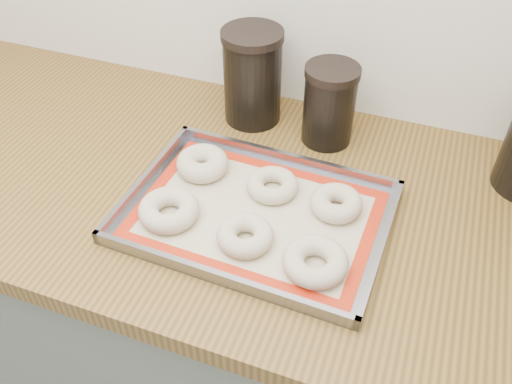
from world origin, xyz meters
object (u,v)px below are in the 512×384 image
at_px(bagel_front_right, 315,262).
at_px(bagel_back_right, 336,203).
at_px(bagel_front_left, 169,210).
at_px(bagel_back_mid, 272,185).
at_px(bagel_back_left, 202,163).
at_px(canister_mid, 329,105).
at_px(baking_tray, 256,214).
at_px(canister_left, 253,76).
at_px(bagel_front_mid, 245,235).

bearing_deg(bagel_front_right, bagel_back_right, 90.54).
bearing_deg(bagel_front_left, bagel_back_mid, 40.42).
bearing_deg(bagel_back_left, bagel_back_right, -3.50).
distance_m(bagel_front_right, canister_mid, 0.36).
bearing_deg(baking_tray, bagel_front_right, -32.16).
distance_m(baking_tray, bagel_front_right, 0.16).
height_order(bagel_front_right, canister_left, canister_left).
bearing_deg(canister_left, baking_tray, -68.51).
bearing_deg(canister_mid, canister_left, 173.28).
relative_size(bagel_back_left, bagel_back_right, 1.07).
height_order(baking_tray, canister_mid, canister_mid).
distance_m(baking_tray, canister_left, 0.32).
relative_size(bagel_back_left, canister_left, 0.49).
bearing_deg(canister_left, bagel_back_left, -96.66).
xyz_separation_m(bagel_back_mid, canister_mid, (0.05, 0.20, 0.06)).
distance_m(bagel_front_left, bagel_front_right, 0.27).
bearing_deg(bagel_front_left, bagel_back_left, 88.51).
bearing_deg(canister_left, bagel_front_left, -94.66).
distance_m(baking_tray, bagel_front_left, 0.15).
bearing_deg(bagel_front_mid, canister_mid, 81.14).
xyz_separation_m(bagel_front_left, canister_mid, (0.20, 0.33, 0.06)).
bearing_deg(bagel_front_left, canister_mid, 58.54).
bearing_deg(bagel_back_right, canister_left, 136.93).
bearing_deg(bagel_back_mid, bagel_front_left, -139.58).
xyz_separation_m(bagel_front_right, bagel_back_left, (-0.27, 0.16, 0.00)).
height_order(baking_tray, bagel_front_left, bagel_front_left).
bearing_deg(bagel_front_right, canister_left, 123.45).
relative_size(baking_tray, bagel_front_right, 4.44).
bearing_deg(canister_mid, bagel_front_left, -121.46).
bearing_deg(bagel_front_mid, bagel_back_right, 45.85).
distance_m(bagel_front_mid, bagel_back_left, 0.20).
xyz_separation_m(bagel_front_left, bagel_back_left, (0.00, 0.14, 0.00)).
relative_size(bagel_front_mid, bagel_front_right, 0.91).
bearing_deg(bagel_back_left, bagel_back_mid, -3.22).
distance_m(bagel_back_mid, canister_mid, 0.22).
xyz_separation_m(baking_tray, bagel_back_mid, (0.01, 0.07, 0.01)).
relative_size(bagel_front_left, canister_left, 0.53).
xyz_separation_m(bagel_front_mid, canister_mid, (0.05, 0.34, 0.06)).
bearing_deg(canister_mid, bagel_back_mid, -104.24).
xyz_separation_m(bagel_front_right, bagel_back_right, (-0.00, 0.14, -0.00)).
distance_m(bagel_front_left, bagel_back_right, 0.30).
bearing_deg(bagel_front_mid, bagel_front_right, -6.65).
relative_size(baking_tray, canister_mid, 2.82).
bearing_deg(baking_tray, bagel_back_left, 150.92).
relative_size(bagel_front_left, bagel_back_right, 1.15).
height_order(bagel_front_mid, bagel_back_mid, bagel_front_mid).
relative_size(bagel_front_right, canister_mid, 0.63).
bearing_deg(baking_tray, bagel_back_mid, 83.91).
height_order(canister_left, canister_mid, canister_left).
distance_m(bagel_front_left, bagel_back_left, 0.14).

